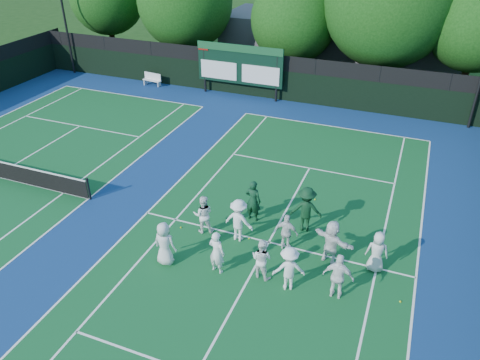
% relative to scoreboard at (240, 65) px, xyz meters
% --- Properties ---
extents(ground, '(120.00, 120.00, 0.00)m').
position_rel_scoreboard_xyz_m(ground, '(7.01, -15.59, -2.19)').
color(ground, '#16370F').
rests_on(ground, ground).
extents(court_apron, '(34.00, 32.00, 0.01)m').
position_rel_scoreboard_xyz_m(court_apron, '(1.01, -14.59, -2.19)').
color(court_apron, navy).
rests_on(court_apron, ground).
extents(near_court, '(11.05, 23.85, 0.01)m').
position_rel_scoreboard_xyz_m(near_court, '(7.01, -14.59, -2.18)').
color(near_court, '#115425').
rests_on(near_court, ground).
extents(back_fence, '(34.00, 0.08, 3.00)m').
position_rel_scoreboard_xyz_m(back_fence, '(1.01, 0.41, -0.83)').
color(back_fence, black).
rests_on(back_fence, ground).
extents(scoreboard, '(6.00, 0.21, 3.55)m').
position_rel_scoreboard_xyz_m(scoreboard, '(0.00, 0.00, 0.00)').
color(scoreboard, black).
rests_on(scoreboard, ground).
extents(clubhouse, '(18.00, 6.00, 4.00)m').
position_rel_scoreboard_xyz_m(clubhouse, '(5.01, 8.41, -0.19)').
color(clubhouse, '#525257').
rests_on(clubhouse, ground).
extents(bench, '(1.47, 0.55, 0.91)m').
position_rel_scoreboard_xyz_m(bench, '(-6.71, -0.22, -1.70)').
color(bench, white).
rests_on(bench, ground).
extents(tree_b, '(7.07, 7.07, 8.75)m').
position_rel_scoreboard_xyz_m(tree_b, '(-5.73, 3.99, 2.84)').
color(tree_b, black).
rests_on(tree_b, ground).
extents(tree_c, '(5.98, 5.98, 7.53)m').
position_rel_scoreboard_xyz_m(tree_c, '(2.63, 3.99, 2.19)').
color(tree_c, black).
rests_on(tree_c, ground).
extents(tree_d, '(8.26, 8.26, 10.21)m').
position_rel_scoreboard_xyz_m(tree_d, '(8.79, 3.99, 3.68)').
color(tree_d, black).
rests_on(tree_d, ground).
extents(tree_e, '(5.97, 5.97, 8.22)m').
position_rel_scoreboard_xyz_m(tree_e, '(14.12, 3.99, 2.89)').
color(tree_e, black).
rests_on(tree_e, ground).
extents(tennis_ball_0, '(0.07, 0.07, 0.07)m').
position_rel_scoreboard_xyz_m(tennis_ball_0, '(6.22, -14.66, -2.16)').
color(tennis_ball_0, '#C5E21A').
rests_on(tennis_ball_0, ground).
extents(tennis_ball_1, '(0.07, 0.07, 0.07)m').
position_rel_scoreboard_xyz_m(tennis_ball_1, '(7.84, -11.41, -2.16)').
color(tennis_ball_1, '#C5E21A').
rests_on(tennis_ball_1, ground).
extents(tennis_ball_2, '(0.07, 0.07, 0.07)m').
position_rel_scoreboard_xyz_m(tennis_ball_2, '(12.09, -16.01, -2.16)').
color(tennis_ball_2, '#C5E21A').
rests_on(tennis_ball_2, ground).
extents(tennis_ball_3, '(0.07, 0.07, 0.07)m').
position_rel_scoreboard_xyz_m(tennis_ball_3, '(3.38, -15.02, -2.16)').
color(tennis_ball_3, '#C5E21A').
rests_on(tennis_ball_3, ground).
extents(tennis_ball_4, '(0.07, 0.07, 0.07)m').
position_rel_scoreboard_xyz_m(tennis_ball_4, '(7.96, -10.95, -2.16)').
color(tennis_ball_4, '#C5E21A').
rests_on(tennis_ball_4, ground).
extents(player_front_0, '(0.87, 0.58, 1.74)m').
position_rel_scoreboard_xyz_m(player_front_0, '(3.88, -17.09, -1.32)').
color(player_front_0, silver).
rests_on(player_front_0, ground).
extents(player_front_1, '(0.69, 0.52, 1.72)m').
position_rel_scoreboard_xyz_m(player_front_1, '(5.81, -16.83, -1.33)').
color(player_front_1, white).
rests_on(player_front_1, ground).
extents(player_front_2, '(0.87, 0.74, 1.57)m').
position_rel_scoreboard_xyz_m(player_front_2, '(7.37, -16.49, -1.41)').
color(player_front_2, white).
rests_on(player_front_2, ground).
extents(player_front_3, '(1.26, 0.99, 1.70)m').
position_rel_scoreboard_xyz_m(player_front_3, '(8.41, -16.72, -1.34)').
color(player_front_3, white).
rests_on(player_front_3, ground).
extents(player_front_4, '(1.03, 0.44, 1.75)m').
position_rel_scoreboard_xyz_m(player_front_4, '(10.03, -16.52, -1.32)').
color(player_front_4, white).
rests_on(player_front_4, ground).
extents(player_back_0, '(0.98, 0.88, 1.65)m').
position_rel_scoreboard_xyz_m(player_back_0, '(4.35, -14.85, -1.37)').
color(player_back_0, white).
rests_on(player_back_0, ground).
extents(player_back_1, '(1.23, 0.79, 1.80)m').
position_rel_scoreboard_xyz_m(player_back_1, '(5.84, -14.82, -1.29)').
color(player_back_1, white).
rests_on(player_back_1, ground).
extents(player_back_2, '(0.92, 0.42, 1.53)m').
position_rel_scoreboard_xyz_m(player_back_2, '(7.73, -14.70, -1.42)').
color(player_back_2, white).
rests_on(player_back_2, ground).
extents(player_back_3, '(1.72, 1.15, 1.78)m').
position_rel_scoreboard_xyz_m(player_back_3, '(9.45, -14.83, -1.30)').
color(player_back_3, white).
rests_on(player_back_3, ground).
extents(player_back_4, '(0.83, 0.58, 1.61)m').
position_rel_scoreboard_xyz_m(player_back_4, '(11.04, -14.67, -1.38)').
color(player_back_4, silver).
rests_on(player_back_4, ground).
extents(coach_left, '(0.71, 0.51, 1.85)m').
position_rel_scoreboard_xyz_m(coach_left, '(5.89, -13.35, -1.27)').
color(coach_left, '#0E361F').
rests_on(coach_left, ground).
extents(coach_right, '(1.39, 0.98, 1.95)m').
position_rel_scoreboard_xyz_m(coach_right, '(8.09, -13.25, -1.22)').
color(coach_right, '#0E331A').
rests_on(coach_right, ground).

